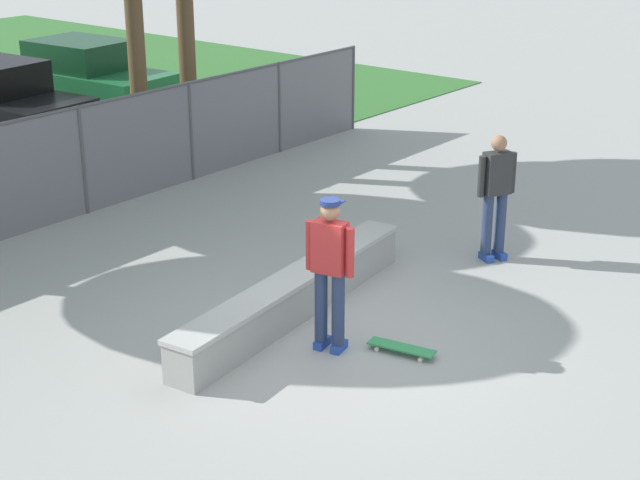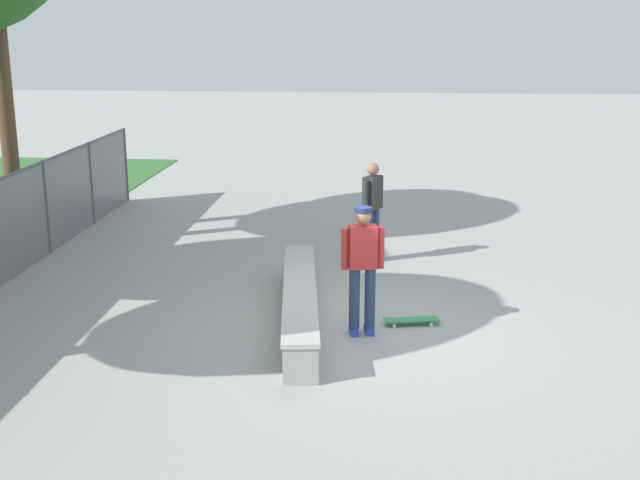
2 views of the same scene
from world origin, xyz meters
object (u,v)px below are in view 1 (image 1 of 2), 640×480
at_px(bystander, 496,192).
at_px(car_green, 85,77).
at_px(concrete_ledge, 294,295).
at_px(skateboard, 402,348).
at_px(skateboarder, 330,268).

bearing_deg(bystander, car_green, 80.00).
relative_size(concrete_ledge, bystander, 2.50).
height_order(concrete_ledge, skateboard, concrete_ledge).
bearing_deg(concrete_ledge, bystander, -16.69).
relative_size(skateboarder, skateboard, 2.23).
xyz_separation_m(concrete_ledge, bystander, (3.23, -0.97, 0.74)).
bearing_deg(skateboard, skateboarder, 122.08).
bearing_deg(car_green, concrete_ledge, -116.25).
bearing_deg(skateboard, bystander, 11.60).
bearing_deg(concrete_ledge, car_green, 63.75).
xyz_separation_m(concrete_ledge, car_green, (5.29, 10.73, 0.57)).
xyz_separation_m(skateboarder, skateboard, (0.44, -0.71, -0.96)).
relative_size(skateboarder, bystander, 1.01).
distance_m(car_green, bystander, 11.88).
height_order(car_green, bystander, bystander).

